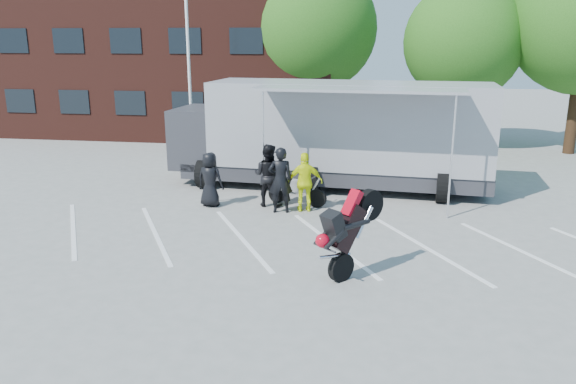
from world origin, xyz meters
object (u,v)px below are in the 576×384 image
(transporter_truck, at_px, (333,187))
(flagpole, at_px, (194,40))
(tree_mid, at_px, (463,42))
(spectator_leather_c, at_px, (268,175))
(spectator_leather_b, at_px, (280,180))
(spectator_hivis, at_px, (305,182))
(stunt_bike_rider, at_px, (363,273))
(tree_left, at_px, (315,29))
(parked_motorcycle, at_px, (297,205))
(spectator_leather_a, at_px, (210,179))

(transporter_truck, bearing_deg, flagpole, 155.22)
(tree_mid, relative_size, spectator_leather_c, 3.90)
(spectator_leather_b, bearing_deg, spectator_leather_c, -62.08)
(spectator_leather_c, relative_size, spectator_hivis, 1.09)
(flagpole, distance_m, spectator_leather_b, 9.00)
(flagpole, relative_size, stunt_bike_rider, 3.71)
(transporter_truck, distance_m, stunt_bike_rider, 7.55)
(tree_mid, bearing_deg, spectator_leather_c, -122.91)
(stunt_bike_rider, xyz_separation_m, spectator_hivis, (-1.89, 4.46, 0.91))
(tree_left, distance_m, transporter_truck, 11.01)
(spectator_hivis, bearing_deg, parked_motorcycle, -73.34)
(stunt_bike_rider, distance_m, spectator_leather_a, 6.72)
(spectator_leather_a, bearing_deg, tree_left, -87.75)
(spectator_hivis, bearing_deg, stunt_bike_rider, 101.14)
(transporter_truck, bearing_deg, spectator_leather_a, -137.18)
(spectator_leather_a, bearing_deg, parked_motorcycle, -157.71)
(tree_mid, distance_m, transporter_truck, 11.00)
(stunt_bike_rider, bearing_deg, tree_left, 142.27)
(transporter_truck, distance_m, spectator_leather_c, 3.34)
(tree_mid, bearing_deg, spectator_hivis, -117.38)
(flagpole, xyz_separation_m, transporter_truck, (6.03, -3.33, -5.05))
(transporter_truck, xyz_separation_m, spectator_leather_b, (-1.36, -3.21, 1.00))
(flagpole, bearing_deg, spectator_leather_c, -54.88)
(tree_left, relative_size, spectator_hivis, 4.76)
(spectator_leather_b, height_order, spectator_leather_c, spectator_leather_b)
(tree_mid, distance_m, stunt_bike_rider, 17.00)
(spectator_leather_a, bearing_deg, spectator_leather_c, -159.21)
(tree_mid, relative_size, spectator_hivis, 4.23)
(tree_left, distance_m, spectator_hivis, 13.21)
(spectator_leather_c, bearing_deg, tree_mid, -111.25)
(tree_left, distance_m, stunt_bike_rider, 17.93)
(spectator_hivis, bearing_deg, tree_left, -96.54)
(tree_mid, distance_m, spectator_leather_c, 13.61)
(transporter_truck, bearing_deg, tree_mid, 62.06)
(tree_left, xyz_separation_m, spectator_leather_c, (-0.07, -11.93, -4.58))
(transporter_truck, bearing_deg, spectator_leather_c, -121.37)
(stunt_bike_rider, bearing_deg, tree_mid, 117.90)
(parked_motorcycle, bearing_deg, tree_left, 18.98)
(transporter_truck, relative_size, spectator_leather_c, 5.87)
(spectator_leather_a, height_order, spectator_leather_c, spectator_leather_c)
(tree_left, bearing_deg, stunt_bike_rider, -79.74)
(parked_motorcycle, relative_size, spectator_leather_a, 1.16)
(tree_left, relative_size, tree_mid, 1.13)
(tree_left, bearing_deg, spectator_leather_a, -98.62)
(transporter_truck, height_order, parked_motorcycle, transporter_truck)
(parked_motorcycle, height_order, spectator_leather_a, spectator_leather_a)
(stunt_bike_rider, distance_m, spectator_leather_c, 5.84)
(tree_left, xyz_separation_m, parked_motorcycle, (0.81, -11.70, -5.57))
(spectator_leather_a, xyz_separation_m, spectator_hivis, (3.00, -0.07, 0.05))
(transporter_truck, height_order, spectator_leather_a, transporter_truck)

